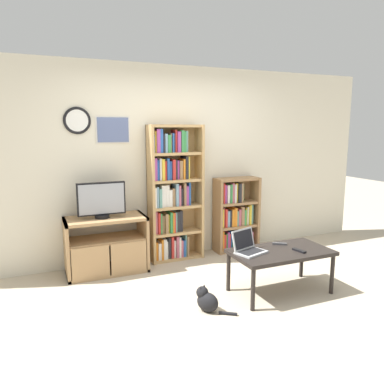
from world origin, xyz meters
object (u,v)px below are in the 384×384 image
object	(u,v)px
coffee_table	(281,255)
laptop	(248,247)
television	(101,200)
remote_near_laptop	(280,244)
tv_stand	(107,245)
bookshelf_short	(234,216)
cat	(206,300)
remote_far_from_laptop	(299,251)
bookshelf_tall	(172,194)

from	to	relation	value
coffee_table	laptop	distance (m)	0.39
television	remote_near_laptop	world-z (taller)	television
tv_stand	remote_near_laptop	world-z (taller)	tv_stand
bookshelf_short	remote_near_laptop	xyz separation A→B (m)	(-0.14, -1.29, -0.02)
bookshelf_short	television	bearing A→B (deg)	-175.70
cat	laptop	bearing A→B (deg)	-16.66
television	remote_far_from_laptop	distance (m)	2.36
remote_near_laptop	coffee_table	bearing A→B (deg)	179.30
laptop	remote_far_from_laptop	world-z (taller)	laptop
tv_stand	remote_near_laptop	distance (m)	2.09
coffee_table	remote_near_laptop	size ratio (longest dim) A/B	6.80
bookshelf_tall	coffee_table	distance (m)	1.70
bookshelf_short	cat	xyz separation A→B (m)	(-1.17, -1.55, -0.39)
television	bookshelf_short	size ratio (longest dim) A/B	0.54
coffee_table	cat	bearing A→B (deg)	-174.91
coffee_table	cat	size ratio (longest dim) A/B	3.02
tv_stand	bookshelf_short	xyz separation A→B (m)	(1.88, 0.15, 0.15)
bookshelf_tall	bookshelf_short	xyz separation A→B (m)	(0.97, 0.00, -0.40)
television	coffee_table	size ratio (longest dim) A/B	0.53
tv_stand	remote_far_from_laptop	distance (m)	2.29
remote_near_laptop	cat	bearing A→B (deg)	135.81
bookshelf_tall	cat	size ratio (longest dim) A/B	5.08
laptop	remote_far_from_laptop	distance (m)	0.56
television	bookshelf_short	distance (m)	1.97
coffee_table	cat	world-z (taller)	coffee_table
remote_far_from_laptop	remote_near_laptop	bearing A→B (deg)	89.10
television	cat	world-z (taller)	television
remote_near_laptop	cat	xyz separation A→B (m)	(-1.03, -0.26, -0.37)
tv_stand	laptop	bearing A→B (deg)	-43.93
bookshelf_tall	coffee_table	world-z (taller)	bookshelf_tall
laptop	remote_far_from_laptop	bearing A→B (deg)	-38.49
television	laptop	size ratio (longest dim) A/B	1.54
tv_stand	television	xyz separation A→B (m)	(-0.04, 0.00, 0.57)
tv_stand	laptop	distance (m)	1.78
television	laptop	xyz separation A→B (m)	(1.31, -1.23, -0.38)
bookshelf_tall	remote_near_laptop	distance (m)	1.59
tv_stand	bookshelf_short	world-z (taller)	bookshelf_short
laptop	cat	bearing A→B (deg)	179.01
bookshelf_short	cat	bearing A→B (deg)	-127.18
tv_stand	remote_far_from_laptop	xyz separation A→B (m)	(1.79, -1.42, 0.13)
television	bookshelf_tall	bearing A→B (deg)	8.57
coffee_table	remote_far_from_laptop	bearing A→B (deg)	-33.48
remote_near_laptop	remote_far_from_laptop	bearing A→B (deg)	-138.63
bookshelf_short	laptop	xyz separation A→B (m)	(-0.61, -1.38, 0.03)
bookshelf_tall	laptop	bearing A→B (deg)	-75.52
television	bookshelf_short	bearing A→B (deg)	4.30
bookshelf_tall	remote_near_laptop	xyz separation A→B (m)	(0.83, -1.29, -0.42)
television	bookshelf_tall	distance (m)	0.97
laptop	remote_near_laptop	size ratio (longest dim) A/B	2.36
television	laptop	world-z (taller)	television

